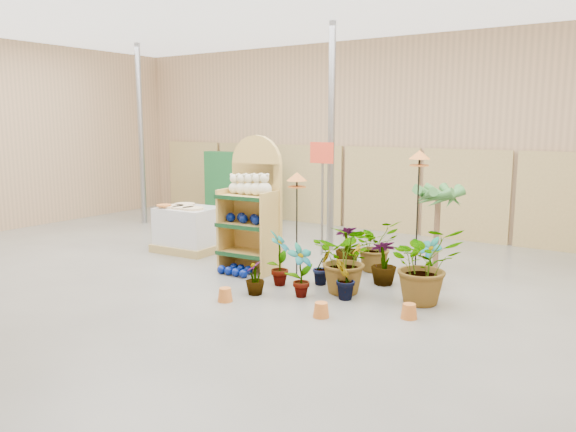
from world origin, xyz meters
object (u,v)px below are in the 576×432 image
at_px(display_shelf, 253,209).
at_px(bird_table_front, 297,180).
at_px(potted_plant_2, 347,259).
at_px(pallet_stack, 189,229).

distance_m(display_shelf, bird_table_front, 1.10).
height_order(display_shelf, potted_plant_2, display_shelf).
bearing_deg(potted_plant_2, bird_table_front, 164.72).
distance_m(pallet_stack, potted_plant_2, 4.06).
bearing_deg(potted_plant_2, pallet_stack, 169.12).
height_order(display_shelf, pallet_stack, display_shelf).
bearing_deg(pallet_stack, display_shelf, -14.89).
relative_size(display_shelf, bird_table_front, 1.33).
height_order(pallet_stack, potted_plant_2, potted_plant_2).
xyz_separation_m(pallet_stack, bird_table_front, (2.88, -0.47, 1.20)).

